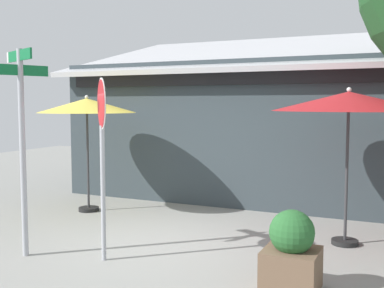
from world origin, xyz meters
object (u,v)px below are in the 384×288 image
at_px(stop_sign, 102,134).
at_px(patio_umbrella_crimson_center, 349,103).
at_px(patio_umbrella_mustard_left, 87,107).
at_px(sidewalk_planter, 291,254).
at_px(street_sign_post, 22,131).

xyz_separation_m(stop_sign, patio_umbrella_crimson_center, (3.21, 2.33, 0.47)).
xyz_separation_m(patio_umbrella_mustard_left, sidewalk_planter, (5.04, -2.55, -1.81)).
relative_size(street_sign_post, patio_umbrella_crimson_center, 1.21).
bearing_deg(sidewalk_planter, patio_umbrella_mustard_left, 153.13).
distance_m(stop_sign, sidewalk_planter, 3.17).
bearing_deg(street_sign_post, sidewalk_planter, 4.93).
height_order(patio_umbrella_mustard_left, sidewalk_planter, patio_umbrella_mustard_left).
distance_m(patio_umbrella_mustard_left, sidewalk_planter, 5.93).
bearing_deg(sidewalk_planter, stop_sign, -179.57).
bearing_deg(patio_umbrella_crimson_center, patio_umbrella_mustard_left, 177.41).
height_order(street_sign_post, stop_sign, street_sign_post).
bearing_deg(street_sign_post, stop_sign, 14.93).
height_order(street_sign_post, patio_umbrella_mustard_left, street_sign_post).
distance_m(street_sign_post, patio_umbrella_mustard_left, 3.08).
relative_size(patio_umbrella_crimson_center, sidewalk_planter, 2.54).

